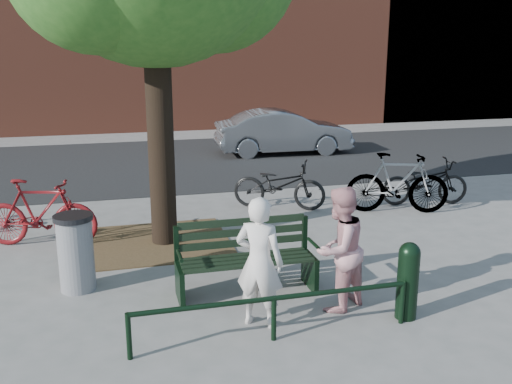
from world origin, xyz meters
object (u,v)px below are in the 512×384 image
object	(u,v)px
person_left	(259,262)
parked_car	(283,132)
bicycle_c	(279,185)
park_bench	(245,256)
person_right	(339,249)
litter_bin	(76,252)
bollard	(408,278)

from	to	relation	value
person_left	parked_car	world-z (taller)	person_left
bicycle_c	parked_car	xyz separation A→B (m)	(1.74, 5.32, 0.17)
park_bench	bicycle_c	size ratio (longest dim) A/B	0.99
park_bench	bicycle_c	distance (m)	3.81
person_right	parked_car	world-z (taller)	person_right
person_right	parked_car	xyz separation A→B (m)	(2.31, 9.55, -0.12)
person_left	litter_bin	distance (m)	2.51
park_bench	litter_bin	xyz separation A→B (m)	(-2.06, 0.60, 0.03)
bollard	bicycle_c	world-z (taller)	bicycle_c
bollard	parked_car	bearing A→B (deg)	80.67
person_left	bollard	bearing A→B (deg)	-155.75
bollard	person_left	bearing A→B (deg)	170.68
bicycle_c	parked_car	bearing A→B (deg)	8.80
bicycle_c	parked_car	size ratio (longest dim) A/B	0.46
park_bench	person_right	bearing A→B (deg)	-37.69
bollard	bicycle_c	bearing A→B (deg)	91.25
litter_bin	park_bench	bearing A→B (deg)	-16.22
park_bench	parked_car	bearing A→B (deg)	69.72
person_left	parked_car	distance (m)	10.26
person_left	bollard	world-z (taller)	person_left
park_bench	bicycle_c	bearing A→B (deg)	66.55
person_left	litter_bin	xyz separation A→B (m)	(-2.01, 1.49, -0.24)
litter_bin	bicycle_c	world-z (taller)	litter_bin
park_bench	person_right	distance (m)	1.23
person_right	bollard	distance (m)	0.84
person_right	person_left	bearing A→B (deg)	-21.29
person_right	parked_car	size ratio (longest dim) A/B	0.39
park_bench	bollard	world-z (taller)	park_bench
person_left	person_right	world-z (taller)	same
litter_bin	bicycle_c	distance (m)	4.60
person_right	park_bench	bearing A→B (deg)	-68.03
parked_car	bollard	bearing A→B (deg)	173.15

